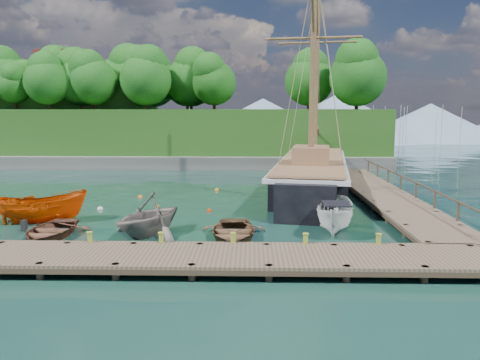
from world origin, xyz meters
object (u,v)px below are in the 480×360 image
(cabin_boat_white, at_px, (335,231))
(rowboat_1, at_px, (150,234))
(rowboat_2, at_px, (233,239))
(rowboat_0, at_px, (50,237))
(schooner, at_px, (312,178))
(motorboat_orange, at_px, (44,222))

(cabin_boat_white, bearing_deg, rowboat_1, -161.17)
(rowboat_2, xyz_separation_m, cabin_boat_white, (5.12, 1.50, 0.00))
(rowboat_0, distance_m, cabin_boat_white, 14.01)
(rowboat_1, xyz_separation_m, schooner, (9.48, 11.85, 1.06))
(rowboat_2, distance_m, cabin_boat_white, 5.34)
(rowboat_1, distance_m, rowboat_2, 4.19)
(motorboat_orange, bearing_deg, cabin_boat_white, -116.51)
(rowboat_0, xyz_separation_m, schooner, (14.16, 12.49, 1.06))
(motorboat_orange, bearing_deg, schooner, -79.85)
(schooner, bearing_deg, rowboat_2, -103.51)
(rowboat_1, relative_size, rowboat_2, 0.94)
(cabin_boat_white, xyz_separation_m, schooner, (0.23, 11.04, 1.06))
(cabin_boat_white, relative_size, schooner, 0.18)
(rowboat_1, distance_m, cabin_boat_white, 9.29)
(rowboat_1, height_order, rowboat_2, rowboat_1)
(rowboat_2, bearing_deg, motorboat_orange, 163.18)
(rowboat_1, bearing_deg, rowboat_2, 22.21)
(rowboat_0, bearing_deg, schooner, 43.06)
(rowboat_1, bearing_deg, motorboat_orange, -168.71)
(motorboat_orange, relative_size, cabin_boat_white, 0.99)
(motorboat_orange, height_order, cabin_boat_white, cabin_boat_white)
(schooner, bearing_deg, motorboat_orange, -139.24)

